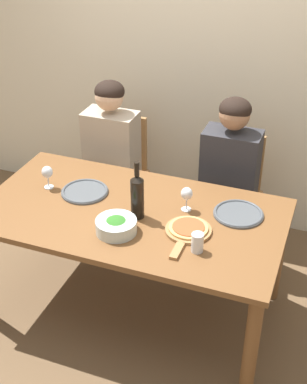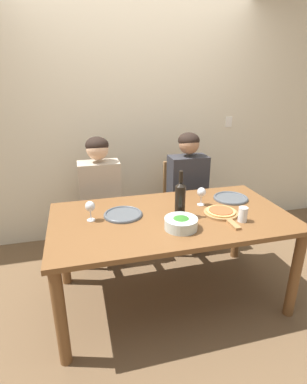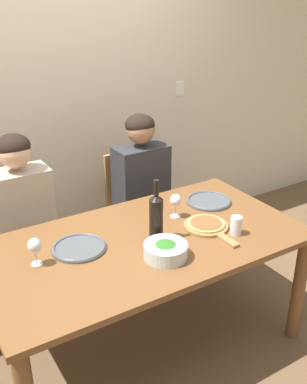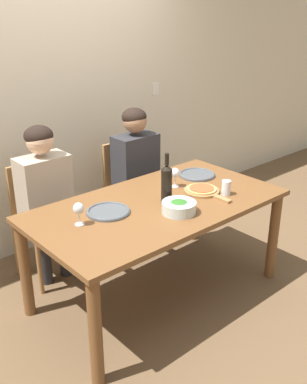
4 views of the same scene
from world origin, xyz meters
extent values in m
plane|color=brown|center=(0.00, 0.00, 0.00)|extent=(40.00, 40.00, 0.00)
cube|color=beige|center=(0.00, 1.29, 1.35)|extent=(10.00, 0.05, 2.70)
cube|color=white|center=(1.10, 1.26, 1.25)|extent=(0.08, 0.01, 0.12)
cube|color=brown|center=(0.00, 0.00, 0.74)|extent=(1.79, 0.96, 0.04)
cylinder|color=brown|center=(-0.84, -0.42, 0.36)|extent=(0.08, 0.08, 0.72)
cylinder|color=brown|center=(0.84, -0.42, 0.36)|extent=(0.08, 0.08, 0.72)
cylinder|color=brown|center=(-0.84, 0.42, 0.36)|extent=(0.08, 0.08, 0.72)
cylinder|color=brown|center=(0.84, 0.42, 0.36)|extent=(0.08, 0.08, 0.72)
cube|color=#9E7042|center=(-0.47, 0.77, 0.45)|extent=(0.42, 0.42, 0.04)
cube|color=#9E7042|center=(-0.47, 0.96, 0.69)|extent=(0.38, 0.03, 0.44)
cylinder|color=#9E7042|center=(-0.66, 0.58, 0.22)|extent=(0.04, 0.04, 0.43)
cylinder|color=#9E7042|center=(-0.28, 0.58, 0.22)|extent=(0.04, 0.04, 0.43)
cylinder|color=#9E7042|center=(-0.66, 0.96, 0.22)|extent=(0.04, 0.04, 0.43)
cylinder|color=#9E7042|center=(-0.28, 0.96, 0.22)|extent=(0.04, 0.04, 0.43)
cube|color=#9E7042|center=(0.41, 0.77, 0.45)|extent=(0.42, 0.42, 0.04)
cube|color=#9E7042|center=(0.41, 0.96, 0.69)|extent=(0.38, 0.03, 0.44)
cylinder|color=#9E7042|center=(0.22, 0.58, 0.22)|extent=(0.04, 0.04, 0.43)
cylinder|color=#9E7042|center=(0.60, 0.58, 0.22)|extent=(0.04, 0.04, 0.43)
cylinder|color=#9E7042|center=(0.22, 0.96, 0.22)|extent=(0.04, 0.04, 0.43)
cylinder|color=#9E7042|center=(0.60, 0.96, 0.22)|extent=(0.04, 0.04, 0.43)
cylinder|color=#28282D|center=(-0.56, 0.69, 0.23)|extent=(0.10, 0.10, 0.47)
cylinder|color=#28282D|center=(-0.38, 0.69, 0.23)|extent=(0.10, 0.10, 0.47)
cube|color=tan|center=(-0.47, 0.75, 0.74)|extent=(0.38, 0.22, 0.54)
cylinder|color=tan|center=(-0.67, 0.50, 0.59)|extent=(0.07, 0.31, 0.14)
cylinder|color=tan|center=(-0.27, 0.50, 0.59)|extent=(0.07, 0.31, 0.14)
sphere|color=#DBAD89|center=(-0.47, 0.75, 1.13)|extent=(0.20, 0.20, 0.20)
ellipsoid|color=black|center=(-0.47, 0.76, 1.16)|extent=(0.21, 0.21, 0.15)
cylinder|color=#28282D|center=(0.32, 0.69, 0.23)|extent=(0.10, 0.10, 0.47)
cylinder|color=#28282D|center=(0.50, 0.69, 0.23)|extent=(0.10, 0.10, 0.47)
cube|color=#2D2D33|center=(0.41, 0.75, 0.74)|extent=(0.38, 0.22, 0.54)
cylinder|color=#2D2D33|center=(0.21, 0.50, 0.59)|extent=(0.07, 0.31, 0.14)
cylinder|color=#2D2D33|center=(0.61, 0.50, 0.59)|extent=(0.07, 0.31, 0.14)
sphere|color=#9E7051|center=(0.41, 0.75, 1.13)|extent=(0.20, 0.20, 0.20)
ellipsoid|color=black|center=(0.41, 0.76, 1.16)|extent=(0.21, 0.21, 0.15)
cylinder|color=black|center=(0.05, -0.03, 0.88)|extent=(0.08, 0.08, 0.24)
cone|color=black|center=(0.05, -0.03, 1.01)|extent=(0.08, 0.08, 0.03)
cylinder|color=black|center=(0.05, -0.03, 1.07)|extent=(0.03, 0.03, 0.08)
cylinder|color=silver|center=(0.00, -0.21, 0.79)|extent=(0.23, 0.23, 0.08)
ellipsoid|color=#2D6B23|center=(0.00, -0.21, 0.80)|extent=(0.19, 0.19, 0.08)
cylinder|color=#4C5156|center=(-0.35, 0.10, 0.76)|extent=(0.29, 0.29, 0.01)
torus|color=#4C5156|center=(-0.35, 0.10, 0.77)|extent=(0.29, 0.29, 0.02)
cylinder|color=#4C5156|center=(0.60, 0.19, 0.76)|extent=(0.29, 0.29, 0.01)
torus|color=#4C5156|center=(0.60, 0.19, 0.77)|extent=(0.29, 0.29, 0.02)
cylinder|color=#9E7042|center=(0.37, -0.07, 0.76)|extent=(0.26, 0.26, 0.02)
cube|color=#9E7042|center=(0.37, -0.27, 0.76)|extent=(0.04, 0.14, 0.02)
cylinder|color=tan|center=(0.37, -0.07, 0.78)|extent=(0.22, 0.22, 0.01)
cylinder|color=#AD4C28|center=(0.37, -0.07, 0.79)|extent=(0.18, 0.18, 0.01)
cylinder|color=silver|center=(-0.59, 0.07, 0.76)|extent=(0.06, 0.06, 0.01)
cylinder|color=silver|center=(-0.59, 0.07, 0.80)|extent=(0.01, 0.01, 0.07)
ellipsoid|color=silver|center=(-0.59, 0.07, 0.87)|extent=(0.07, 0.07, 0.08)
ellipsoid|color=maroon|center=(-0.59, 0.07, 0.85)|extent=(0.06, 0.06, 0.03)
cylinder|color=silver|center=(0.30, 0.14, 0.76)|extent=(0.06, 0.06, 0.01)
cylinder|color=silver|center=(0.30, 0.14, 0.80)|extent=(0.01, 0.01, 0.07)
ellipsoid|color=silver|center=(0.30, 0.14, 0.87)|extent=(0.07, 0.07, 0.08)
ellipsoid|color=maroon|center=(0.30, 0.14, 0.85)|extent=(0.06, 0.06, 0.03)
cylinder|color=silver|center=(0.47, -0.22, 0.81)|extent=(0.07, 0.07, 0.11)
camera|label=1|loc=(1.04, -2.40, 2.51)|focal=50.00mm
camera|label=2|loc=(-0.65, -1.95, 1.73)|focal=28.00mm
camera|label=3|loc=(-1.09, -1.86, 2.03)|focal=42.00mm
camera|label=4|loc=(-1.91, -2.12, 2.03)|focal=42.00mm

